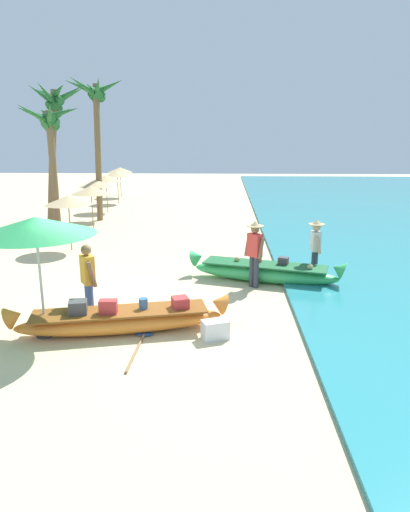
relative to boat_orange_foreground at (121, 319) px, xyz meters
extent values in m
plane|color=beige|center=(-0.22, 0.59, -0.27)|extent=(80.00, 80.00, 0.00)
ellipsoid|color=orange|center=(0.00, 0.00, -0.05)|extent=(4.20, 1.64, 0.45)
cone|color=orange|center=(-1.97, -0.45, 0.22)|extent=(0.50, 0.53, 0.51)
cone|color=orange|center=(1.97, 0.45, 0.22)|extent=(0.50, 0.53, 0.51)
cube|color=brown|center=(0.00, 0.00, 0.17)|extent=(3.55, 1.51, 0.04)
cube|color=#B73333|center=(1.19, 0.22, 0.29)|extent=(0.40, 0.41, 0.24)
cylinder|color=#386699|center=(0.45, 0.13, 0.29)|extent=(0.18, 0.18, 0.24)
cube|color=#B73333|center=(-0.20, -0.15, 0.32)|extent=(0.36, 0.24, 0.30)
cube|color=#424247|center=(-0.80, -0.18, 0.31)|extent=(0.41, 0.39, 0.28)
ellipsoid|color=#38B760|center=(3.18, 3.47, -0.03)|extent=(4.02, 1.83, 0.48)
cone|color=#38B760|center=(1.32, 4.00, 0.26)|extent=(0.53, 0.57, 0.53)
cone|color=#38B760|center=(5.03, 2.94, 0.26)|extent=(0.53, 0.57, 0.53)
cube|color=#1E6435|center=(3.18, 3.47, 0.21)|extent=(3.41, 1.67, 0.04)
sphere|color=tan|center=(4.32, 3.02, 0.29)|extent=(0.15, 0.15, 0.15)
cube|color=#424247|center=(3.68, 3.46, 0.32)|extent=(0.32, 0.29, 0.21)
cylinder|color=#B74C38|center=(3.02, 3.65, 0.38)|extent=(0.18, 0.18, 0.34)
sphere|color=tan|center=(2.43, 3.73, 0.28)|extent=(0.15, 0.15, 0.15)
cylinder|color=#333842|center=(2.91, 2.94, 0.14)|extent=(0.14, 0.14, 0.84)
cylinder|color=#333842|center=(2.81, 3.04, 0.14)|extent=(0.14, 0.14, 0.84)
cube|color=#DB3D38|center=(2.86, 2.99, 0.86)|extent=(0.41, 0.41, 0.60)
cylinder|color=brown|center=(3.01, 2.82, 0.81)|extent=(0.20, 0.21, 0.55)
cylinder|color=brown|center=(2.68, 3.13, 0.81)|extent=(0.20, 0.21, 0.55)
sphere|color=brown|center=(2.86, 2.99, 1.29)|extent=(0.22, 0.22, 0.22)
cylinder|color=tan|center=(2.86, 2.99, 1.37)|extent=(0.44, 0.44, 0.02)
cone|color=tan|center=(2.86, 2.99, 1.44)|extent=(0.26, 0.26, 0.12)
cylinder|color=#3D5BA8|center=(-0.82, 0.59, 0.15)|extent=(0.14, 0.14, 0.85)
cylinder|color=#3D5BA8|center=(-0.74, 0.47, 0.15)|extent=(0.14, 0.14, 0.85)
cube|color=gold|center=(-0.78, 0.53, 0.89)|extent=(0.38, 0.42, 0.61)
cylinder|color=brown|center=(-0.89, 0.73, 0.84)|extent=(0.22, 0.19, 0.56)
cylinder|color=brown|center=(-0.64, 0.35, 0.84)|extent=(0.22, 0.19, 0.56)
sphere|color=brown|center=(-0.78, 0.53, 1.31)|extent=(0.22, 0.22, 0.22)
cylinder|color=#333842|center=(4.57, 3.83, 0.13)|extent=(0.14, 0.14, 0.82)
cylinder|color=#333842|center=(4.57, 3.69, 0.13)|extent=(0.14, 0.14, 0.82)
cube|color=silver|center=(4.57, 3.76, 0.81)|extent=(0.23, 0.37, 0.53)
cylinder|color=tan|center=(4.58, 3.99, 0.76)|extent=(0.19, 0.10, 0.49)
cylinder|color=tan|center=(4.60, 3.53, 0.76)|extent=(0.19, 0.10, 0.49)
sphere|color=tan|center=(4.57, 3.76, 1.20)|extent=(0.22, 0.22, 0.22)
cylinder|color=tan|center=(4.57, 3.76, 1.28)|extent=(0.44, 0.44, 0.02)
cone|color=tan|center=(4.57, 3.76, 1.35)|extent=(0.26, 0.26, 0.12)
cylinder|color=#B7B7BC|center=(-1.47, -0.24, 0.92)|extent=(0.05, 0.05, 2.38)
cone|color=#28934C|center=(-1.47, -0.24, 1.96)|extent=(2.26, 2.26, 0.34)
cylinder|color=#333338|center=(-1.47, -0.24, -0.24)|extent=(0.36, 0.36, 0.06)
cylinder|color=#8E6B47|center=(-3.25, 6.77, 0.68)|extent=(0.04, 0.04, 1.90)
cone|color=tan|center=(-3.25, 6.77, 1.48)|extent=(1.60, 1.60, 0.32)
cylinder|color=#8E6B47|center=(-3.32, 9.76, 0.68)|extent=(0.04, 0.04, 1.90)
cone|color=tan|center=(-3.32, 9.76, 1.48)|extent=(1.60, 1.60, 0.32)
cylinder|color=#8E6B47|center=(-3.87, 12.51, 0.68)|extent=(0.04, 0.04, 1.90)
cone|color=tan|center=(-3.87, 12.51, 1.48)|extent=(1.60, 1.60, 0.32)
cylinder|color=#8E6B47|center=(-4.08, 15.13, 0.68)|extent=(0.04, 0.04, 1.90)
cone|color=tan|center=(-4.08, 15.13, 1.48)|extent=(1.60, 1.60, 0.32)
cylinder|color=#8E6B47|center=(-4.22, 18.29, 0.68)|extent=(0.04, 0.04, 1.90)
cone|color=tan|center=(-4.22, 18.29, 1.48)|extent=(1.60, 1.60, 0.32)
cylinder|color=#8E6B47|center=(-4.68, 21.11, 0.68)|extent=(0.04, 0.04, 1.90)
cone|color=tan|center=(-4.68, 21.11, 1.48)|extent=(1.60, 1.60, 0.32)
cylinder|color=brown|center=(-3.74, 12.65, 2.78)|extent=(0.44, 0.28, 6.11)
cone|color=#23602D|center=(-3.20, 12.60, 5.63)|extent=(1.71, 0.56, 0.98)
cone|color=#23602D|center=(-3.43, 13.05, 5.70)|extent=(1.15, 1.64, 0.78)
cone|color=#23602D|center=(-3.94, 13.11, 5.64)|extent=(1.35, 1.85, 0.99)
cone|color=#23602D|center=(-4.15, 12.58, 5.62)|extent=(1.86, 0.63, 1.02)
cone|color=#23602D|center=(-3.95, 12.21, 5.60)|extent=(1.35, 1.78, 1.10)
cone|color=#23602D|center=(-3.50, 12.28, 5.53)|extent=(0.87, 1.42, 1.15)
cylinder|color=brown|center=(-5.20, 10.82, 2.57)|extent=(0.92, 0.28, 5.73)
cone|color=#23602D|center=(-4.45, 10.88, 5.19)|extent=(1.60, 0.57, 1.07)
cone|color=#23602D|center=(-4.54, 11.21, 5.17)|extent=(1.51, 1.62, 1.15)
cone|color=#23602D|center=(-5.01, 11.23, 5.16)|extent=(0.78, 1.55, 1.12)
cone|color=#23602D|center=(-5.32, 11.04, 5.25)|extent=(1.76, 1.13, 0.94)
cone|color=#23602D|center=(-5.25, 10.68, 5.14)|extent=(1.41, 0.83, 1.12)
cone|color=#23602D|center=(-4.97, 10.36, 5.12)|extent=(0.65, 1.66, 1.22)
cone|color=#23602D|center=(-4.62, 10.47, 5.31)|extent=(1.28, 1.54, 0.75)
cylinder|color=brown|center=(-4.84, 9.89, 2.14)|extent=(0.29, 0.28, 4.84)
cone|color=#23602D|center=(-4.41, 9.90, 4.44)|extent=(1.63, 0.40, 0.77)
cone|color=#23602D|center=(-4.63, 10.24, 4.35)|extent=(1.10, 1.46, 1.01)
cone|color=#23602D|center=(-5.13, 10.33, 4.45)|extent=(1.34, 1.81, 0.74)
cone|color=#23602D|center=(-5.33, 9.94, 4.38)|extent=(1.81, 0.53, 0.96)
cone|color=#23602D|center=(-5.10, 9.42, 4.33)|extent=(1.24, 1.86, 1.10)
cone|color=#23602D|center=(-4.63, 9.41, 4.31)|extent=(1.09, 1.85, 1.16)
cube|color=silver|center=(1.92, -0.23, -0.08)|extent=(0.59, 0.47, 0.38)
cylinder|color=#8E6B47|center=(0.47, -0.91, -0.24)|extent=(0.09, 1.55, 0.05)
ellipsoid|color=#2D60B7|center=(0.49, -0.13, -0.24)|extent=(0.36, 0.21, 0.03)
camera|label=1|loc=(2.07, -8.51, 3.58)|focal=32.06mm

